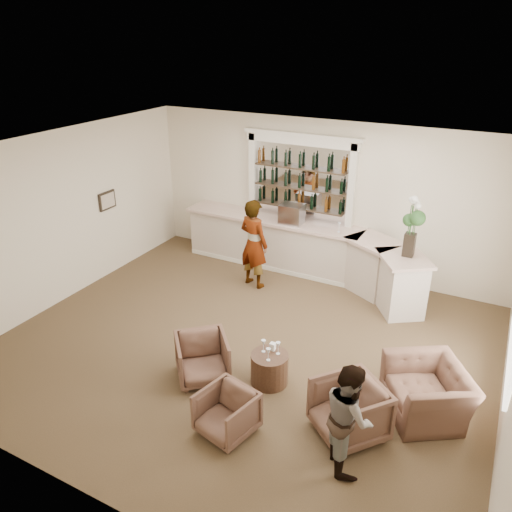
# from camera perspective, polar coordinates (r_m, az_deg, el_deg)

# --- Properties ---
(ground) EXTENTS (8.00, 8.00, 0.00)m
(ground) POSITION_cam_1_polar(r_m,az_deg,el_deg) (8.72, -1.26, -10.15)
(ground) COLOR brown
(ground) RESTS_ON ground
(room_shell) EXTENTS (8.04, 7.02, 3.32)m
(room_shell) POSITION_cam_1_polar(r_m,az_deg,el_deg) (8.15, 2.01, 5.77)
(room_shell) COLOR beige
(room_shell) RESTS_ON ground
(bar_counter) EXTENTS (5.72, 1.80, 1.14)m
(bar_counter) POSITION_cam_1_polar(r_m,az_deg,el_deg) (10.87, 5.57, 0.66)
(bar_counter) COLOR beige
(bar_counter) RESTS_ON ground
(back_bar_alcove) EXTENTS (2.64, 0.25, 3.00)m
(back_bar_alcove) POSITION_cam_1_polar(r_m,az_deg,el_deg) (10.86, 5.07, 8.83)
(back_bar_alcove) COLOR white
(back_bar_alcove) RESTS_ON ground
(cocktail_table) EXTENTS (0.58, 0.58, 0.50)m
(cocktail_table) POSITION_cam_1_polar(r_m,az_deg,el_deg) (7.79, 1.55, -12.73)
(cocktail_table) COLOR #4C3120
(cocktail_table) RESTS_ON ground
(sommelier) EXTENTS (0.78, 0.61, 1.89)m
(sommelier) POSITION_cam_1_polar(r_m,az_deg,el_deg) (10.22, -0.26, 1.42)
(sommelier) COLOR gray
(sommelier) RESTS_ON ground
(guest) EXTENTS (0.85, 0.90, 1.46)m
(guest) POSITION_cam_1_polar(r_m,az_deg,el_deg) (6.38, 10.54, -17.58)
(guest) COLOR gray
(guest) RESTS_ON ground
(armchair_left) EXTENTS (1.09, 1.10, 0.72)m
(armchair_left) POSITION_cam_1_polar(r_m,az_deg,el_deg) (7.85, -6.15, -11.55)
(armchair_left) COLOR brown
(armchair_left) RESTS_ON ground
(armchair_center) EXTENTS (0.83, 0.84, 0.64)m
(armchair_center) POSITION_cam_1_polar(r_m,az_deg,el_deg) (6.95, -3.39, -17.49)
(armchair_center) COLOR brown
(armchair_center) RESTS_ON ground
(armchair_right) EXTENTS (1.19, 1.20, 0.78)m
(armchair_right) POSITION_cam_1_polar(r_m,az_deg,el_deg) (6.98, 10.58, -16.95)
(armchair_right) COLOR brown
(armchair_right) RESTS_ON ground
(armchair_far) EXTENTS (1.46, 1.50, 0.74)m
(armchair_far) POSITION_cam_1_polar(r_m,az_deg,el_deg) (7.57, 18.96, -14.46)
(armchair_far) COLOR brown
(armchair_far) RESTS_ON ground
(espresso_machine) EXTENTS (0.50, 0.42, 0.42)m
(espresso_machine) POSITION_cam_1_polar(r_m,az_deg,el_deg) (10.71, 4.11, 4.81)
(espresso_machine) COLOR #B2B2B7
(espresso_machine) RESTS_ON bar_counter
(flower_vase) EXTENTS (0.30, 0.30, 1.15)m
(flower_vase) POSITION_cam_1_polar(r_m,az_deg,el_deg) (9.39, 17.43, 3.65)
(flower_vase) COLOR black
(flower_vase) RESTS_ON bar_counter
(wine_glass_bar_left) EXTENTS (0.07, 0.07, 0.21)m
(wine_glass_bar_left) POSITION_cam_1_polar(r_m,az_deg,el_deg) (10.90, 2.91, 4.62)
(wine_glass_bar_left) COLOR white
(wine_glass_bar_left) RESTS_ON bar_counter
(wine_glass_bar_right) EXTENTS (0.07, 0.07, 0.21)m
(wine_glass_bar_right) POSITION_cam_1_polar(r_m,az_deg,el_deg) (10.39, 9.48, 3.26)
(wine_glass_bar_right) COLOR white
(wine_glass_bar_right) RESTS_ON bar_counter
(wine_glass_tbl_a) EXTENTS (0.07, 0.07, 0.21)m
(wine_glass_tbl_a) POSITION_cam_1_polar(r_m,az_deg,el_deg) (7.64, 0.86, -10.24)
(wine_glass_tbl_a) COLOR white
(wine_glass_tbl_a) RESTS_ON cocktail_table
(wine_glass_tbl_b) EXTENTS (0.07, 0.07, 0.21)m
(wine_glass_tbl_b) POSITION_cam_1_polar(r_m,az_deg,el_deg) (7.60, 2.54, -10.48)
(wine_glass_tbl_b) COLOR white
(wine_glass_tbl_b) RESTS_ON cocktail_table
(wine_glass_tbl_c) EXTENTS (0.07, 0.07, 0.21)m
(wine_glass_tbl_c) POSITION_cam_1_polar(r_m,az_deg,el_deg) (7.47, 1.41, -11.19)
(wine_glass_tbl_c) COLOR white
(wine_glass_tbl_c) RESTS_ON cocktail_table
(napkin_holder) EXTENTS (0.08, 0.08, 0.12)m
(napkin_holder) POSITION_cam_1_polar(r_m,az_deg,el_deg) (7.72, 1.91, -10.29)
(napkin_holder) COLOR white
(napkin_holder) RESTS_ON cocktail_table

